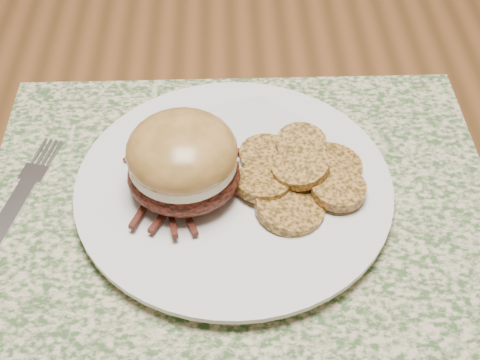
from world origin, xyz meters
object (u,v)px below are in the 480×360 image
Objects in this scene: dining_table at (267,86)px; dinner_plate at (234,188)px; pork_sandwich at (183,161)px; fork at (11,213)px.

dining_table is 5.77× the size of dinner_plate.
pork_sandwich reaches higher than fork.
dinner_plate reaches higher than dining_table.
dining_table is 14.81× the size of pork_sandwich.
fork is at bearing -131.43° from dining_table.
pork_sandwich is at bearing 18.00° from fork.
dinner_plate is (-0.05, -0.25, 0.09)m from dining_table.
pork_sandwich reaches higher than dinner_plate.
fork is at bearing -172.04° from pork_sandwich.
dinner_plate is at bearing 19.21° from fork.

